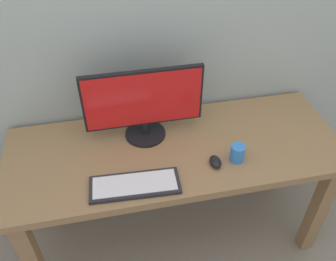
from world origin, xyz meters
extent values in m
plane|color=gray|center=(0.00, 0.00, 0.00)|extent=(6.00, 6.00, 0.00)
cube|color=#936D47|center=(0.00, 0.00, 0.75)|extent=(1.74, 0.66, 0.04)
cube|color=#936D47|center=(-0.79, -0.25, 0.36)|extent=(0.08, 0.08, 0.73)
cube|color=#936D47|center=(0.79, -0.25, 0.36)|extent=(0.08, 0.08, 0.73)
cube|color=#936D47|center=(-0.79, 0.25, 0.36)|extent=(0.08, 0.08, 0.73)
cube|color=#936D47|center=(0.79, 0.25, 0.36)|extent=(0.08, 0.08, 0.73)
cylinder|color=black|center=(-0.14, 0.13, 0.78)|extent=(0.21, 0.21, 0.02)
cylinder|color=black|center=(-0.14, 0.13, 0.82)|extent=(0.04, 0.04, 0.07)
cube|color=black|center=(-0.14, 0.14, 1.00)|extent=(0.61, 0.02, 0.32)
cube|color=red|center=(-0.14, 0.13, 1.00)|extent=(0.58, 0.01, 0.29)
cube|color=#232328|center=(-0.24, -0.22, 0.78)|extent=(0.42, 0.18, 0.02)
cube|color=silver|center=(-0.24, -0.22, 0.79)|extent=(0.39, 0.15, 0.00)
ellipsoid|color=black|center=(0.16, -0.16, 0.79)|extent=(0.06, 0.09, 0.04)
cylinder|color=#337FD8|center=(0.27, -0.15, 0.81)|extent=(0.07, 0.07, 0.09)
camera|label=1|loc=(-0.32, -1.31, 2.03)|focal=38.17mm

